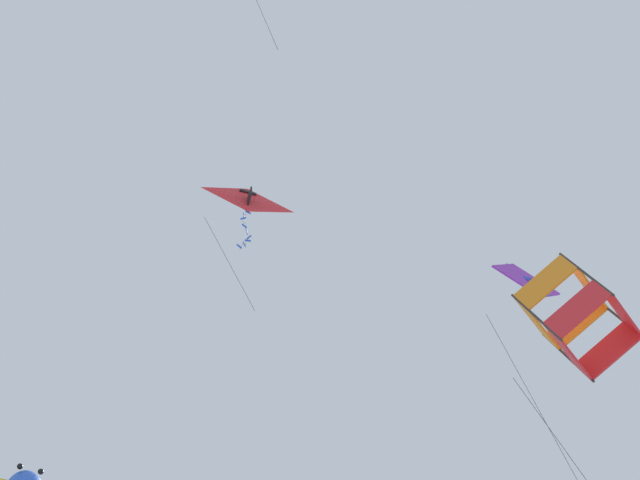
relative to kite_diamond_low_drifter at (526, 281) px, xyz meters
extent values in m
cube|color=purple|center=(0.00, 0.01, 0.03)|extent=(2.26, 0.68, 2.18)
cylinder|color=blue|center=(-0.01, 0.04, 0.05)|extent=(0.36, 1.05, 2.41)
cylinder|color=blue|center=(0.01, -0.03, 0.23)|extent=(1.82, 0.27, 0.05)
cylinder|color=#47474C|center=(-0.21, -0.69, -4.92)|extent=(2.40, 0.13, 7.50)
cube|color=orange|center=(1.12, 2.92, -4.10)|extent=(1.42, 0.93, 0.73)
cube|color=orange|center=(1.72, 1.73, -4.61)|extent=(1.42, 0.93, 0.73)
cube|color=orange|center=(0.78, 2.01, -4.35)|extent=(0.77, 1.46, 1.23)
cube|color=orange|center=(2.06, 2.65, -4.35)|extent=(0.77, 1.46, 1.23)
cube|color=red|center=(0.89, 3.38, -5.43)|extent=(1.42, 0.93, 0.73)
cube|color=red|center=(1.49, 2.19, -5.94)|extent=(1.42, 0.93, 0.73)
cube|color=red|center=(0.55, 2.46, -5.69)|extent=(0.77, 1.46, 1.23)
cube|color=red|center=(1.82, 3.11, -5.69)|extent=(0.77, 1.46, 1.23)
cylinder|color=#332D28|center=(0.36, 2.83, -4.76)|extent=(0.45, 0.81, 2.17)
cylinder|color=#332D28|center=(1.64, 3.47, -4.76)|extent=(0.45, 0.81, 2.17)
cylinder|color=#332D28|center=(0.97, 1.64, -5.28)|extent=(0.45, 0.81, 2.17)
cylinder|color=#332D28|center=(2.24, 2.29, -5.28)|extent=(0.45, 0.81, 2.17)
pyramid|color=red|center=(7.16, -3.07, 3.26)|extent=(2.08, 0.64, 1.29)
cube|color=black|center=(7.18, -2.92, 3.13)|extent=(0.14, 0.61, 0.68)
cube|color=black|center=(7.14, -3.17, 3.81)|extent=(0.52, 0.14, 0.14)
cylinder|color=#47474C|center=(7.17, -2.94, 2.50)|extent=(0.02, 0.03, 0.23)
cube|color=blue|center=(7.16, -2.94, 2.39)|extent=(0.17, 0.04, 0.06)
cylinder|color=#47474C|center=(7.22, -2.94, 2.28)|extent=(0.01, 0.13, 0.23)
cube|color=blue|center=(7.28, -2.94, 2.17)|extent=(0.10, 0.16, 0.06)
cylinder|color=#47474C|center=(7.29, -2.92, 2.06)|extent=(0.04, 0.03, 0.23)
cube|color=blue|center=(7.30, -2.91, 1.94)|extent=(0.14, 0.13, 0.06)
cylinder|color=#47474C|center=(7.26, -2.95, 1.83)|extent=(0.09, 0.09, 0.23)
cube|color=blue|center=(7.22, -2.99, 1.72)|extent=(0.17, 0.06, 0.06)
cylinder|color=#47474C|center=(7.17, -2.99, 1.61)|extent=(0.01, 0.10, 0.23)
cube|color=blue|center=(7.13, -2.98, 1.49)|extent=(0.12, 0.15, 0.06)
cylinder|color=#47474C|center=(7.09, -2.99, 1.38)|extent=(0.01, 0.09, 0.23)
cube|color=blue|center=(7.05, -2.99, 1.27)|extent=(0.08, 0.17, 0.06)
cylinder|color=#47474C|center=(7.07, -2.97, 1.16)|extent=(0.04, 0.05, 0.23)
cube|color=blue|center=(7.09, -2.95, 1.04)|extent=(0.17, 0.07, 0.06)
cylinder|color=#47474C|center=(7.13, -2.96, 0.93)|extent=(0.01, 0.10, 0.23)
cube|color=blue|center=(7.17, -2.96, 0.82)|extent=(0.14, 0.13, 0.06)
cylinder|color=#47474C|center=(7.25, -2.95, 0.71)|extent=(0.03, 0.16, 0.23)
cube|color=blue|center=(7.33, -2.94, 0.59)|extent=(0.17, 0.07, 0.06)
cylinder|color=#47474C|center=(7.24, -3.88, 1.04)|extent=(1.88, 0.14, 3.16)
sphere|color=black|center=(10.03, -8.71, -4.03)|extent=(0.18, 0.22, 0.20)
sphere|color=black|center=(10.57, -8.77, -4.03)|extent=(0.18, 0.22, 0.20)
cylinder|color=#47474C|center=(9.10, 1.84, 4.61)|extent=(1.05, 0.15, 3.90)
camera|label=1|loc=(13.30, 13.49, -23.66)|focal=61.19mm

